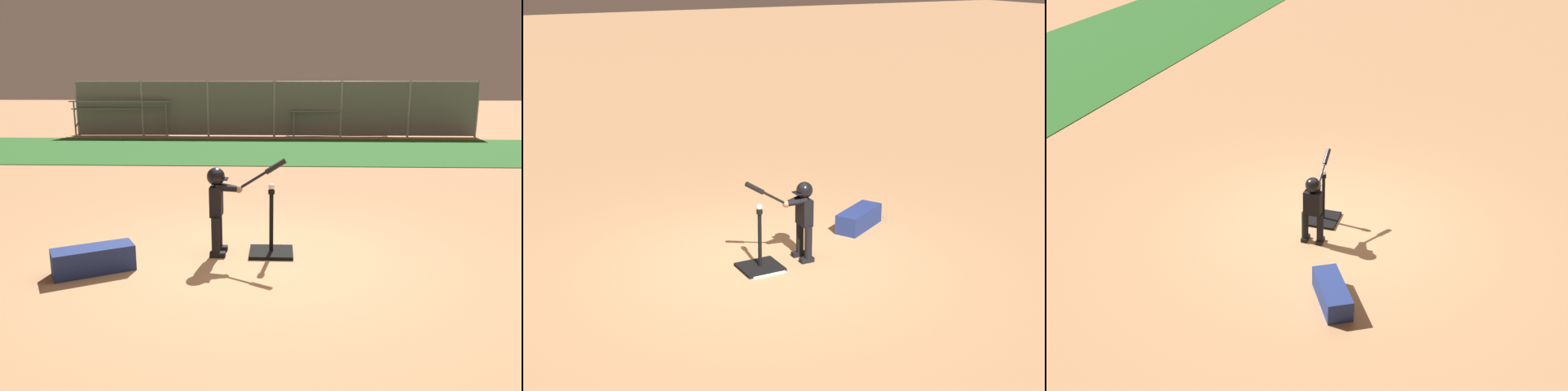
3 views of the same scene
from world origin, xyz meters
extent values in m
plane|color=#AD7F56|center=(0.00, 0.00, 0.00)|extent=(90.00, 90.00, 0.00)
cube|color=white|center=(0.11, 0.20, 0.01)|extent=(0.44, 0.44, 0.02)
cube|color=black|center=(0.12, 0.16, 0.02)|extent=(0.52, 0.46, 0.04)
cylinder|color=black|center=(0.12, 0.16, 0.39)|extent=(0.05, 0.05, 0.69)
cylinder|color=black|center=(0.12, 0.16, 0.76)|extent=(0.08, 0.08, 0.05)
cylinder|color=black|center=(-0.52, 0.26, 0.24)|extent=(0.10, 0.10, 0.47)
cube|color=black|center=(-0.50, 0.26, 0.03)|extent=(0.18, 0.09, 0.06)
cylinder|color=black|center=(-0.52, 0.03, 0.24)|extent=(0.10, 0.10, 0.47)
cube|color=black|center=(-0.50, 0.03, 0.03)|extent=(0.18, 0.09, 0.06)
cube|color=black|center=(-0.52, 0.14, 0.65)|extent=(0.14, 0.25, 0.35)
sphere|color=#936B4C|center=(-0.52, 0.14, 0.92)|extent=(0.18, 0.18, 0.18)
sphere|color=black|center=(-0.52, 0.14, 0.94)|extent=(0.21, 0.21, 0.21)
cube|color=black|center=(-0.43, 0.14, 0.91)|extent=(0.11, 0.16, 0.01)
cylinder|color=black|center=(-0.39, 0.18, 0.81)|extent=(0.29, 0.15, 0.10)
cylinder|color=black|center=(-0.39, 0.10, 0.81)|extent=(0.29, 0.15, 0.10)
sphere|color=#936B4C|center=(-0.26, 0.14, 0.79)|extent=(0.09, 0.09, 0.09)
cylinder|color=black|center=(0.00, 0.14, 0.95)|extent=(0.54, 0.04, 0.36)
cylinder|color=black|center=(0.17, 0.13, 1.06)|extent=(0.25, 0.07, 0.19)
cylinder|color=black|center=(-0.27, 0.14, 0.78)|extent=(0.04, 0.05, 0.05)
sphere|color=white|center=(0.12, 0.16, 0.82)|extent=(0.07, 0.07, 0.07)
cube|color=navy|center=(-1.77, -0.49, 0.14)|extent=(0.89, 0.69, 0.28)
camera|label=1|loc=(0.22, -5.57, 2.03)|focal=35.00mm
camera|label=2|loc=(3.74, 7.71, 3.72)|focal=50.00mm
camera|label=3|loc=(-7.66, -1.98, 4.84)|focal=42.00mm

